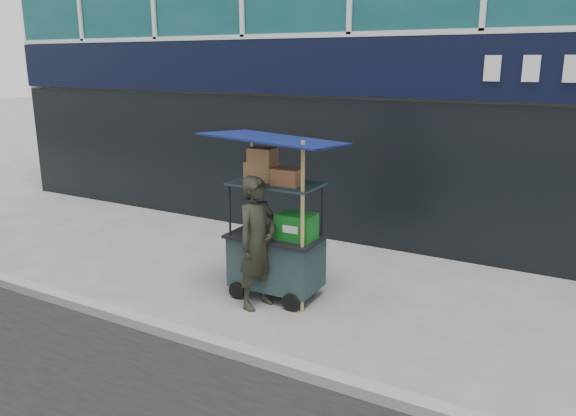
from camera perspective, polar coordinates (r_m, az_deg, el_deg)
The scene contains 4 objects.
ground at distance 6.58m, azimuth -8.72°, elevation -12.60°, with size 80.00×80.00×0.00m, color slate.
curb at distance 6.41m, azimuth -9.87°, elevation -12.80°, with size 80.00×0.18×0.12m, color gray.
vendor_cart at distance 7.23m, azimuth -1.12°, elevation -3.34°, with size 1.63×1.17×2.16m.
vendor_man at distance 6.91m, azimuth -3.12°, elevation -3.55°, with size 0.61×0.40×1.67m, color black.
Camera 1 is at (3.71, -4.53, 3.00)m, focal length 35.00 mm.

